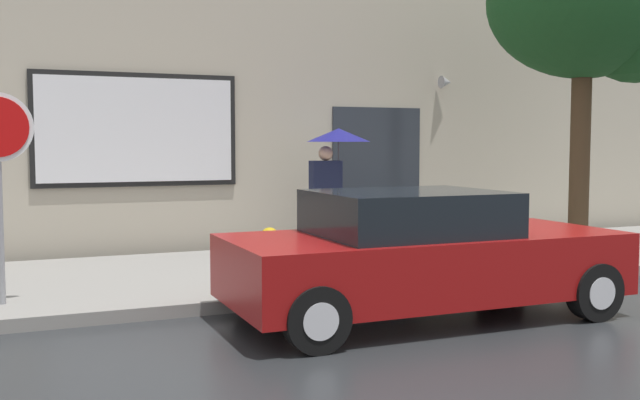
{
  "coord_description": "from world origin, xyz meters",
  "views": [
    {
      "loc": [
        -4.16,
        -7.07,
        1.94
      ],
      "look_at": [
        -0.45,
        1.8,
        1.2
      ],
      "focal_mm": 41.64,
      "sensor_mm": 36.0,
      "label": 1
    }
  ],
  "objects_px": {
    "pedestrian_with_umbrella": "(334,153)",
    "street_tree": "(595,9)",
    "fire_hydrant": "(270,258)",
    "parked_car": "(421,255)"
  },
  "relations": [
    {
      "from": "pedestrian_with_umbrella",
      "to": "street_tree",
      "type": "distance_m",
      "value": 4.65
    },
    {
      "from": "fire_hydrant",
      "to": "parked_car",
      "type": "bearing_deg",
      "value": -53.28
    },
    {
      "from": "street_tree",
      "to": "pedestrian_with_umbrella",
      "type": "bearing_deg",
      "value": 151.31
    },
    {
      "from": "pedestrian_with_umbrella",
      "to": "street_tree",
      "type": "xyz_separation_m",
      "value": [
        3.58,
        -1.96,
        2.25
      ]
    },
    {
      "from": "fire_hydrant",
      "to": "street_tree",
      "type": "bearing_deg",
      "value": 5.2
    },
    {
      "from": "fire_hydrant",
      "to": "street_tree",
      "type": "height_order",
      "value": "street_tree"
    },
    {
      "from": "parked_car",
      "to": "street_tree",
      "type": "relative_size",
      "value": 0.85
    },
    {
      "from": "fire_hydrant",
      "to": "street_tree",
      "type": "xyz_separation_m",
      "value": [
        5.54,
        0.5,
        3.51
      ]
    },
    {
      "from": "pedestrian_with_umbrella",
      "to": "fire_hydrant",
      "type": "bearing_deg",
      "value": -128.61
    },
    {
      "from": "fire_hydrant",
      "to": "street_tree",
      "type": "distance_m",
      "value": 6.58
    }
  ]
}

